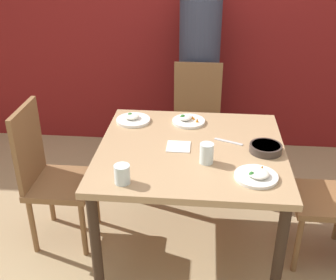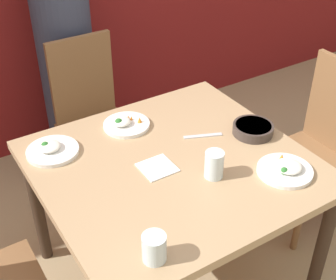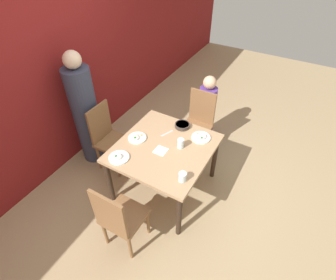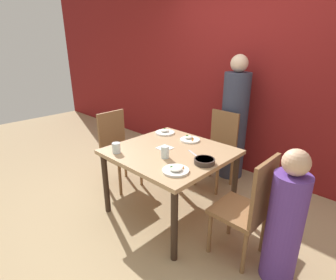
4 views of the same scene
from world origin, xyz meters
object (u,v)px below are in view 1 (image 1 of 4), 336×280
object	(u,v)px
chair_adult_spot	(196,121)
person_adult	(199,78)
plate_rice_adult	(133,119)
glass_water_tall	(207,153)
bowl_curry	(266,148)

from	to	relation	value
chair_adult_spot	person_adult	size ratio (longest dim) A/B	0.59
chair_adult_spot	plate_rice_adult	bearing A→B (deg)	-128.07
chair_adult_spot	glass_water_tall	xyz separation A→B (m)	(0.08, -1.04, 0.28)
chair_adult_spot	glass_water_tall	bearing A→B (deg)	-85.49
plate_rice_adult	glass_water_tall	world-z (taller)	glass_water_tall
glass_water_tall	person_adult	bearing A→B (deg)	93.42
plate_rice_adult	bowl_curry	bearing A→B (deg)	-22.56
plate_rice_adult	glass_water_tall	xyz separation A→B (m)	(0.50, -0.51, 0.04)
bowl_curry	chair_adult_spot	bearing A→B (deg)	115.64
person_adult	glass_water_tall	distance (m)	1.38
bowl_curry	glass_water_tall	world-z (taller)	glass_water_tall
bowl_curry	glass_water_tall	bearing A→B (deg)	-155.59
person_adult	plate_rice_adult	xyz separation A→B (m)	(-0.42, -0.87, -0.01)
plate_rice_adult	person_adult	bearing A→B (deg)	64.25
chair_adult_spot	person_adult	world-z (taller)	person_adult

